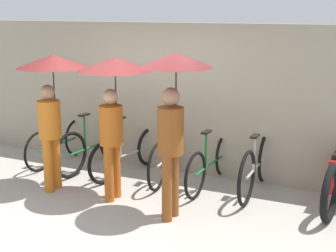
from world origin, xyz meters
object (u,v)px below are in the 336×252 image
at_px(parked_bicycle_2, 129,153).
at_px(parked_bicycle_4, 211,162).
at_px(pedestrian_leading, 52,85).
at_px(parked_bicycle_0, 59,142).
at_px(pedestrian_center, 114,88).
at_px(parked_bicycle_5, 257,166).
at_px(pedestrian_trailing, 174,95).
at_px(parked_bicycle_3, 170,154).
at_px(parked_bicycle_1, 93,145).

distance_m(parked_bicycle_2, parked_bicycle_4, 1.35).
xyz_separation_m(parked_bicycle_2, pedestrian_leading, (-0.68, -0.95, 1.18)).
bearing_deg(parked_bicycle_0, pedestrian_center, -115.73).
bearing_deg(parked_bicycle_2, pedestrian_center, -148.85).
relative_size(parked_bicycle_0, parked_bicycle_5, 0.93).
height_order(parked_bicycle_2, pedestrian_trailing, pedestrian_trailing).
bearing_deg(parked_bicycle_3, parked_bicycle_5, -94.81).
relative_size(parked_bicycle_1, parked_bicycle_4, 1.03).
bearing_deg(pedestrian_trailing, parked_bicycle_3, 119.26).
distance_m(parked_bicycle_0, pedestrian_center, 2.21).
xyz_separation_m(pedestrian_leading, pedestrian_trailing, (1.94, -0.19, 0.03)).
height_order(parked_bicycle_2, parked_bicycle_5, parked_bicycle_2).
bearing_deg(parked_bicycle_0, pedestrian_leading, -142.00).
height_order(parked_bicycle_3, pedestrian_trailing, pedestrian_trailing).
bearing_deg(parked_bicycle_5, pedestrian_leading, 111.69).
xyz_separation_m(parked_bicycle_0, parked_bicycle_3, (2.03, 0.08, 0.02)).
bearing_deg(parked_bicycle_3, parked_bicycle_2, 94.52).
distance_m(parked_bicycle_0, parked_bicycle_2, 1.35).
distance_m(parked_bicycle_2, pedestrian_leading, 1.66).
distance_m(parked_bicycle_0, parked_bicycle_5, 3.38).
bearing_deg(pedestrian_center, parked_bicycle_0, 152.59).
bearing_deg(pedestrian_leading, parked_bicycle_5, 23.08).
bearing_deg(parked_bicycle_1, parked_bicycle_2, -85.02).
distance_m(pedestrian_center, pedestrian_trailing, 1.00).
bearing_deg(parked_bicycle_1, parked_bicycle_5, -82.21).
height_order(parked_bicycle_1, parked_bicycle_4, parked_bicycle_4).
bearing_deg(pedestrian_trailing, pedestrian_leading, 178.40).
relative_size(parked_bicycle_3, pedestrian_center, 0.92).
distance_m(parked_bicycle_4, pedestrian_center, 1.84).
distance_m(pedestrian_leading, pedestrian_center, 0.97).
relative_size(parked_bicycle_4, pedestrian_trailing, 0.86).
xyz_separation_m(parked_bicycle_2, parked_bicycle_3, (0.67, 0.10, 0.03)).
xyz_separation_m(parked_bicycle_1, parked_bicycle_3, (1.35, 0.07, -0.00)).
height_order(pedestrian_leading, pedestrian_center, same).
relative_size(parked_bicycle_0, parked_bicycle_4, 0.93).
relative_size(parked_bicycle_0, parked_bicycle_3, 0.92).
distance_m(pedestrian_leading, pedestrian_trailing, 1.95).
relative_size(parked_bicycle_2, pedestrian_leading, 0.88).
relative_size(parked_bicycle_0, pedestrian_trailing, 0.80).
relative_size(parked_bicycle_2, pedestrian_center, 0.88).
xyz_separation_m(parked_bicycle_3, pedestrian_trailing, (0.58, -1.23, 1.18)).
bearing_deg(pedestrian_leading, parked_bicycle_0, 127.33).
bearing_deg(parked_bicycle_2, parked_bicycle_3, -68.48).
bearing_deg(parked_bicycle_4, pedestrian_center, 134.87).
xyz_separation_m(parked_bicycle_4, parked_bicycle_5, (0.68, 0.02, 0.03)).
height_order(parked_bicycle_0, pedestrian_trailing, pedestrian_trailing).
bearing_deg(parked_bicycle_1, parked_bicycle_4, -82.50).
bearing_deg(pedestrian_center, parked_bicycle_4, 42.84).
relative_size(parked_bicycle_2, parked_bicycle_3, 0.96).
bearing_deg(parked_bicycle_1, pedestrian_leading, -173.49).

